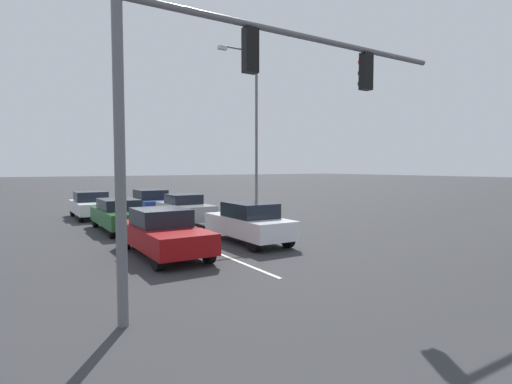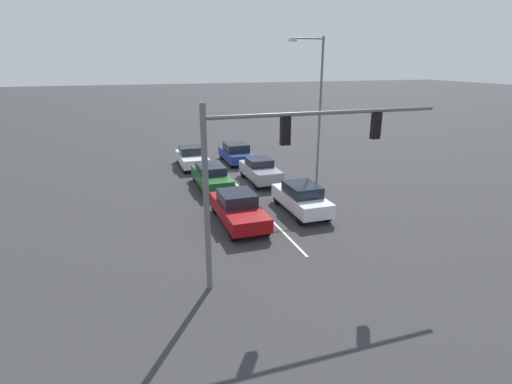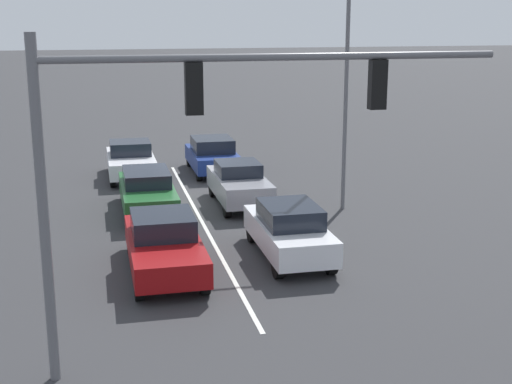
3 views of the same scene
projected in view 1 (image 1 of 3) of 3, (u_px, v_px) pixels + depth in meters
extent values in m
plane|color=#333335|center=(147.00, 225.00, 20.53)|extent=(240.00, 240.00, 0.00)
cube|color=silver|center=(166.00, 232.00, 18.08)|extent=(0.12, 17.80, 0.01)
cube|color=silver|center=(249.00, 226.00, 15.59)|extent=(1.72, 4.33, 0.69)
cube|color=black|center=(250.00, 210.00, 15.47)|extent=(1.51, 2.06, 0.56)
cube|color=red|center=(236.00, 215.00, 17.69)|extent=(0.24, 0.06, 0.12)
cube|color=red|center=(211.00, 216.00, 17.05)|extent=(0.24, 0.06, 0.12)
cylinder|color=black|center=(288.00, 239.00, 14.66)|extent=(0.22, 0.66, 0.66)
cylinder|color=black|center=(254.00, 243.00, 13.88)|extent=(0.22, 0.66, 0.66)
cylinder|color=black|center=(244.00, 228.00, 17.34)|extent=(0.22, 0.66, 0.66)
cylinder|color=black|center=(214.00, 230.00, 16.56)|extent=(0.22, 0.66, 0.66)
cube|color=maroon|center=(164.00, 236.00, 13.30)|extent=(1.87, 4.77, 0.65)
cube|color=black|center=(161.00, 217.00, 13.47)|extent=(1.64, 1.90, 0.57)
cube|color=red|center=(160.00, 222.00, 15.62)|extent=(0.24, 0.06, 0.12)
cube|color=red|center=(126.00, 224.00, 14.93)|extent=(0.24, 0.06, 0.12)
cylinder|color=black|center=(209.00, 253.00, 12.23)|extent=(0.22, 0.67, 0.67)
cylinder|color=black|center=(158.00, 259.00, 11.37)|extent=(0.22, 0.67, 0.67)
cylinder|color=black|center=(168.00, 236.00, 15.27)|extent=(0.22, 0.67, 0.67)
cylinder|color=black|center=(125.00, 240.00, 14.42)|extent=(0.22, 0.67, 0.67)
cube|color=#1E5928|center=(120.00, 217.00, 18.48)|extent=(1.77, 4.74, 0.67)
cube|color=black|center=(118.00, 204.00, 18.61)|extent=(1.56, 2.31, 0.48)
cube|color=red|center=(121.00, 208.00, 20.76)|extent=(0.24, 0.06, 0.12)
cube|color=red|center=(96.00, 209.00, 20.11)|extent=(0.24, 0.06, 0.12)
cylinder|color=black|center=(148.00, 228.00, 17.38)|extent=(0.22, 0.64, 0.64)
cylinder|color=black|center=(112.00, 231.00, 16.58)|extent=(0.22, 0.64, 0.64)
cylinder|color=black|center=(127.00, 219.00, 20.42)|extent=(0.22, 0.64, 0.64)
cylinder|color=black|center=(95.00, 221.00, 19.61)|extent=(0.22, 0.64, 0.64)
cube|color=gray|center=(185.00, 211.00, 20.47)|extent=(1.72, 4.18, 0.74)
cube|color=black|center=(184.00, 199.00, 20.60)|extent=(1.52, 1.66, 0.47)
cube|color=red|center=(181.00, 204.00, 22.51)|extent=(0.24, 0.06, 0.12)
cube|color=red|center=(161.00, 205.00, 21.87)|extent=(0.24, 0.06, 0.12)
cylinder|color=black|center=(211.00, 220.00, 19.62)|extent=(0.22, 0.70, 0.70)
cylinder|color=black|center=(183.00, 222.00, 18.84)|extent=(0.22, 0.70, 0.70)
cylinder|color=black|center=(187.00, 214.00, 22.14)|extent=(0.22, 0.70, 0.70)
cylinder|color=black|center=(162.00, 216.00, 21.36)|extent=(0.22, 0.70, 0.70)
cube|color=navy|center=(151.00, 204.00, 25.24)|extent=(1.90, 4.12, 0.66)
cube|color=black|center=(150.00, 194.00, 25.20)|extent=(1.68, 2.03, 0.58)
cube|color=red|center=(151.00, 199.00, 27.29)|extent=(0.24, 0.06, 0.12)
cube|color=red|center=(131.00, 200.00, 26.58)|extent=(0.24, 0.06, 0.12)
cylinder|color=black|center=(171.00, 211.00, 24.42)|extent=(0.22, 0.60, 0.60)
cylinder|color=black|center=(145.00, 212.00, 23.55)|extent=(0.22, 0.60, 0.60)
cylinder|color=black|center=(156.00, 206.00, 26.97)|extent=(0.22, 0.60, 0.60)
cylinder|color=black|center=(131.00, 208.00, 26.10)|extent=(0.22, 0.60, 0.60)
cube|color=silver|center=(92.00, 207.00, 23.15)|extent=(1.91, 4.34, 0.65)
cube|color=black|center=(91.00, 196.00, 23.29)|extent=(1.68, 1.68, 0.56)
cube|color=red|center=(97.00, 201.00, 25.30)|extent=(0.24, 0.06, 0.12)
cube|color=red|center=(74.00, 202.00, 24.59)|extent=(0.24, 0.06, 0.12)
cylinder|color=black|center=(113.00, 214.00, 22.26)|extent=(0.22, 0.65, 0.65)
cylinder|color=black|center=(81.00, 216.00, 21.39)|extent=(0.22, 0.65, 0.65)
cylinder|color=black|center=(101.00, 209.00, 24.96)|extent=(0.22, 0.65, 0.65)
cylinder|color=black|center=(72.00, 211.00, 24.09)|extent=(0.22, 0.65, 0.65)
cylinder|color=slate|center=(120.00, 152.00, 7.22)|extent=(0.20, 0.20, 6.48)
cylinder|color=slate|center=(308.00, 37.00, 9.36)|extent=(8.70, 0.14, 0.14)
cube|color=black|center=(366.00, 72.00, 10.44)|extent=(0.32, 0.22, 0.95)
sphere|color=red|center=(362.00, 62.00, 10.56)|extent=(0.20, 0.20, 0.20)
sphere|color=#4C420C|center=(361.00, 73.00, 10.58)|extent=(0.20, 0.20, 0.20)
sphere|color=#0A3814|center=(361.00, 84.00, 10.59)|extent=(0.20, 0.20, 0.20)
cube|color=black|center=(250.00, 51.00, 8.56)|extent=(0.32, 0.22, 0.95)
sphere|color=red|center=(247.00, 39.00, 8.68)|extent=(0.20, 0.20, 0.20)
sphere|color=#4C420C|center=(247.00, 52.00, 8.69)|extent=(0.20, 0.20, 0.20)
sphere|color=#0A3814|center=(247.00, 66.00, 8.71)|extent=(0.20, 0.20, 0.20)
cylinder|color=slate|center=(256.00, 137.00, 21.01)|extent=(0.14, 0.14, 9.09)
cylinder|color=slate|center=(240.00, 49.00, 20.21)|extent=(1.99, 0.09, 0.09)
cube|color=beige|center=(222.00, 48.00, 19.68)|extent=(0.44, 0.24, 0.16)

